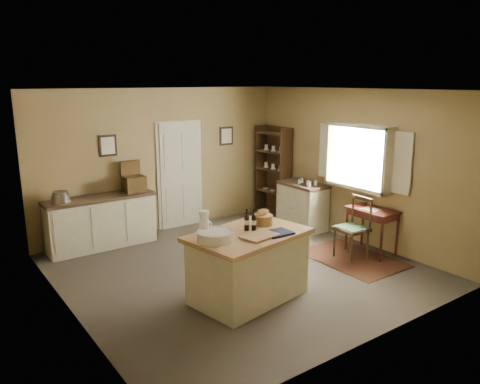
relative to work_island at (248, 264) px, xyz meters
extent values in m
plane|color=brown|center=(0.47, 0.85, -0.48)|extent=(5.00, 5.00, 0.00)
cube|color=olive|center=(0.47, 3.35, 0.87)|extent=(5.00, 0.10, 2.70)
cube|color=olive|center=(0.47, -1.65, 0.87)|extent=(5.00, 0.10, 2.70)
cube|color=olive|center=(-2.03, 0.85, 0.87)|extent=(0.10, 5.00, 2.70)
cube|color=olive|center=(2.97, 0.85, 0.87)|extent=(0.10, 5.00, 2.70)
plane|color=silver|center=(0.47, 0.85, 2.22)|extent=(5.00, 5.00, 0.00)
cube|color=#ADAE95|center=(0.82, 3.32, 0.57)|extent=(0.97, 0.06, 2.11)
cube|color=black|center=(-0.58, 3.33, 1.24)|extent=(0.32, 0.02, 0.38)
cube|color=beige|center=(-0.58, 3.32, 1.24)|extent=(0.24, 0.01, 0.30)
cube|color=black|center=(1.92, 3.33, 1.24)|extent=(0.32, 0.02, 0.38)
cube|color=beige|center=(1.92, 3.32, 1.24)|extent=(0.24, 0.01, 0.30)
cube|color=beige|center=(2.84, 0.65, 0.54)|extent=(0.25, 1.32, 0.06)
cube|color=beige|center=(2.84, 0.65, 1.60)|extent=(0.25, 1.32, 0.06)
cube|color=white|center=(2.96, 0.65, 1.07)|extent=(0.01, 1.20, 1.00)
cube|color=beige|center=(2.93, -0.17, 1.07)|extent=(0.04, 0.35, 1.00)
cube|color=beige|center=(2.93, 1.47, 1.07)|extent=(0.04, 0.35, 1.00)
cube|color=beige|center=(0.01, 0.00, -0.06)|extent=(1.56, 1.12, 0.85)
cube|color=#9B754D|center=(0.01, 0.00, 0.40)|extent=(1.68, 1.25, 0.06)
cylinder|color=white|center=(-0.50, 0.00, 0.48)|extent=(0.45, 0.45, 0.11)
cube|color=#9B754D|center=(0.02, -0.22, 0.44)|extent=(0.49, 0.38, 0.03)
cube|color=black|center=(0.29, -0.26, 0.44)|extent=(0.37, 0.30, 0.02)
cylinder|color=brown|center=(0.37, 0.16, 0.50)|extent=(0.27, 0.27, 0.14)
cylinder|color=black|center=(0.05, 0.09, 0.57)|extent=(0.06, 0.06, 0.29)
cylinder|color=black|center=(0.13, 0.04, 0.57)|extent=(0.06, 0.06, 0.29)
cube|color=beige|center=(-0.88, 3.05, -0.06)|extent=(1.82, 0.50, 0.85)
cube|color=#332319|center=(-0.88, 3.05, 0.39)|extent=(1.86, 0.53, 0.05)
cube|color=#473016|center=(-0.24, 3.05, 0.56)|extent=(0.36, 0.27, 0.28)
cylinder|color=#59544F|center=(-1.52, 3.05, 0.51)|extent=(0.31, 0.31, 0.18)
cube|color=#492513|center=(2.22, 0.13, -0.48)|extent=(1.11, 1.61, 0.01)
cube|color=#35120C|center=(2.67, 0.13, 0.27)|extent=(0.49, 0.80, 0.03)
cube|color=#35120C|center=(2.67, 0.13, 0.20)|extent=(0.43, 0.74, 0.10)
cube|color=silver|center=(2.62, 0.13, 0.29)|extent=(0.22, 0.30, 0.01)
cylinder|color=black|center=(2.77, 0.35, 0.31)|extent=(0.05, 0.05, 0.05)
cylinder|color=#35120C|center=(2.46, -0.22, -0.12)|extent=(0.04, 0.04, 0.72)
cylinder|color=#35120C|center=(2.87, -0.22, -0.12)|extent=(0.04, 0.04, 0.72)
cylinder|color=#35120C|center=(2.46, 0.49, -0.12)|extent=(0.04, 0.04, 0.72)
cylinder|color=#35120C|center=(2.87, 0.49, -0.12)|extent=(0.04, 0.04, 0.72)
cube|color=beige|center=(2.67, 1.81, -0.06)|extent=(0.52, 0.95, 0.85)
cube|color=#332319|center=(2.67, 1.81, 0.39)|extent=(0.55, 0.99, 0.05)
cylinder|color=silver|center=(2.64, 1.67, 0.46)|extent=(0.23, 0.23, 0.09)
cube|color=#311F11|center=(2.78, 2.44, 0.47)|extent=(0.32, 0.04, 1.90)
cube|color=#311F11|center=(2.78, 3.26, 0.47)|extent=(0.32, 0.04, 1.90)
cube|color=#311F11|center=(2.93, 2.85, 0.47)|extent=(0.02, 0.85, 1.90)
cube|color=#311F11|center=(2.78, 2.85, -0.43)|extent=(0.32, 0.81, 0.03)
cube|color=#311F11|center=(2.78, 2.85, 0.04)|extent=(0.32, 0.81, 0.03)
cube|color=#311F11|center=(2.78, 2.85, 0.52)|extent=(0.32, 0.81, 0.03)
cube|color=#311F11|center=(2.78, 2.85, 0.89)|extent=(0.32, 0.81, 0.03)
cube|color=#311F11|center=(2.78, 2.85, 1.27)|extent=(0.32, 0.81, 0.03)
cylinder|color=white|center=(2.78, 2.85, 0.58)|extent=(0.12, 0.12, 0.11)
camera|label=1|loc=(-3.44, -4.62, 2.35)|focal=35.00mm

